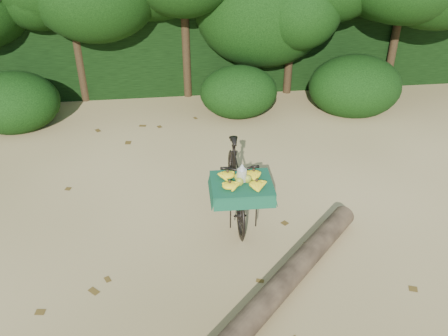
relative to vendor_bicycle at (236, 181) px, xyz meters
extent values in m
plane|color=tan|center=(-0.95, -0.87, -0.56)|extent=(80.00, 80.00, 0.00)
imported|color=black|center=(0.00, 0.02, -0.01)|extent=(0.56, 1.84, 1.10)
cube|color=black|center=(-0.01, -0.58, 0.34)|extent=(0.41, 0.49, 0.03)
cube|color=#155131|center=(-0.01, -0.58, 0.36)|extent=(0.81, 0.68, 0.01)
ellipsoid|color=olive|center=(0.06, -0.58, 0.41)|extent=(0.11, 0.08, 0.12)
ellipsoid|color=olive|center=(-0.05, -0.52, 0.41)|extent=(0.11, 0.08, 0.12)
ellipsoid|color=olive|center=(-0.05, -0.64, 0.41)|extent=(0.11, 0.08, 0.12)
cylinder|color=#EAE5C6|center=(-0.01, -0.57, 0.46)|extent=(0.13, 0.13, 0.17)
cylinder|color=brown|center=(0.12, -1.87, -0.42)|extent=(3.02, 3.09, 0.29)
cube|color=black|center=(-0.95, 5.43, 0.34)|extent=(26.00, 1.80, 1.80)
camera|label=1|loc=(-0.86, -5.63, 3.73)|focal=38.00mm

